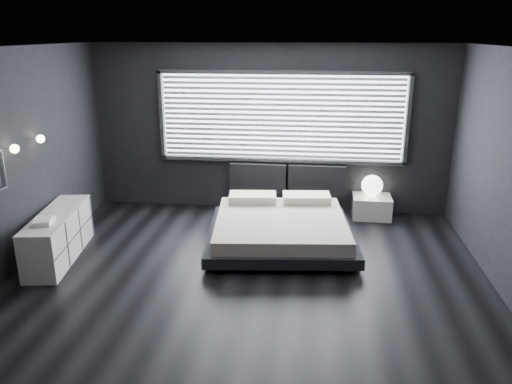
# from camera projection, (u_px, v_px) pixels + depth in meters

# --- Properties ---
(room) EXTENTS (6.04, 6.00, 2.80)m
(room) POSITION_uv_depth(u_px,v_px,m) (247.00, 173.00, 5.78)
(room) COLOR black
(room) RESTS_ON ground
(window) EXTENTS (4.14, 0.09, 1.52)m
(window) POSITION_uv_depth(u_px,v_px,m) (281.00, 118.00, 8.24)
(window) COLOR white
(window) RESTS_ON ground
(headboard) EXTENTS (1.96, 0.16, 0.52)m
(headboard) POSITION_uv_depth(u_px,v_px,m) (287.00, 179.00, 8.49)
(headboard) COLOR black
(headboard) RESTS_ON ground
(sconce_near) EXTENTS (0.18, 0.11, 0.11)m
(sconce_near) POSITION_uv_depth(u_px,v_px,m) (14.00, 149.00, 6.09)
(sconce_near) COLOR silver
(sconce_near) RESTS_ON ground
(sconce_far) EXTENTS (0.18, 0.11, 0.11)m
(sconce_far) POSITION_uv_depth(u_px,v_px,m) (40.00, 139.00, 6.66)
(sconce_far) COLOR silver
(sconce_far) RESTS_ON ground
(bed) EXTENTS (2.26, 2.18, 0.54)m
(bed) POSITION_uv_depth(u_px,v_px,m) (281.00, 228.00, 7.25)
(bed) COLOR black
(bed) RESTS_ON ground
(nightstand) EXTENTS (0.63, 0.53, 0.36)m
(nightstand) POSITION_uv_depth(u_px,v_px,m) (371.00, 207.00, 8.31)
(nightstand) COLOR white
(nightstand) RESTS_ON ground
(orb_lamp) EXTENTS (0.35, 0.35, 0.35)m
(orb_lamp) POSITION_uv_depth(u_px,v_px,m) (372.00, 185.00, 8.25)
(orb_lamp) COLOR white
(orb_lamp) RESTS_ON nightstand
(dresser) EXTENTS (0.68, 1.65, 0.64)m
(dresser) POSITION_uv_depth(u_px,v_px,m) (59.00, 236.00, 6.77)
(dresser) COLOR white
(dresser) RESTS_ON ground
(book_stack) EXTENTS (0.31, 0.37, 0.06)m
(book_stack) POSITION_uv_depth(u_px,v_px,m) (43.00, 221.00, 6.32)
(book_stack) COLOR white
(book_stack) RESTS_ON dresser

